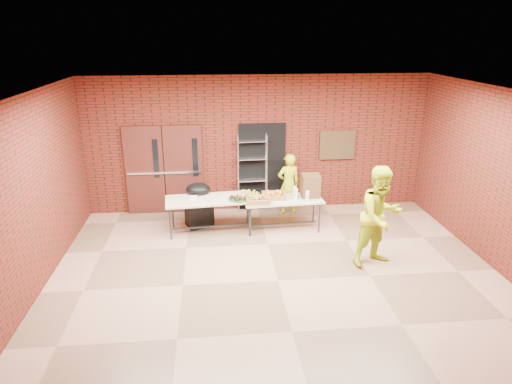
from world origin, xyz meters
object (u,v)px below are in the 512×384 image
Objects in this scene: coffee_dispenser at (311,186)px; covered_grill at (199,204)px; wire_rack at (252,174)px; volunteer_woman at (289,184)px; table_left at (210,201)px; table_right at (283,202)px; volunteer_man at (380,216)px.

coffee_dispenser is 0.51× the size of covered_grill.
wire_rack is 0.89m from volunteer_woman.
volunteer_woman is at bearing 113.04° from coffee_dispenser.
covered_grill is at bearing 118.91° from table_left.
coffee_dispenser is at bearing -43.44° from wire_rack.
table_left is 1.11× the size of table_right.
table_left is (-1.01, -1.14, -0.24)m from wire_rack.
wire_rack is 0.98× the size of table_left.
volunteer_man is at bearing -34.22° from table_left.
table_left is at bearing -75.65° from covered_grill.
table_right is (1.56, 0.01, -0.07)m from table_left.
wire_rack is 1.09× the size of table_right.
wire_rack is 1.30m from table_right.
table_left is at bearing 176.50° from table_right.
wire_rack is at bearing -25.05° from volunteer_woman.
coffee_dispenser is 2.04m from volunteer_man.
coffee_dispenser is (0.62, 0.10, 0.31)m from table_right.
volunteer_woman reaches higher than table_right.
coffee_dispenser is at bearing 5.88° from table_right.
coffee_dispenser is 2.49m from covered_grill.
volunteer_man is (0.89, -1.83, -0.00)m from coffee_dispenser.
wire_rack is 1.00× the size of volunteer_man.
wire_rack is at bearing 106.01° from volunteer_man.
covered_grill is (-2.44, 0.27, -0.45)m from coffee_dispenser.
wire_rack is at bearing 11.56° from covered_grill.
coffee_dispenser is (2.18, 0.11, 0.24)m from table_left.
volunteer_man is at bearing -56.41° from wire_rack.
table_left is 1.32× the size of volunteer_woman.
volunteer_woman is at bearing 21.54° from table_left.
volunteer_man reaches higher than table_left.
wire_rack is 3.72× the size of coffee_dispenser.
volunteer_woman is (-0.34, 0.81, -0.22)m from coffee_dispenser.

